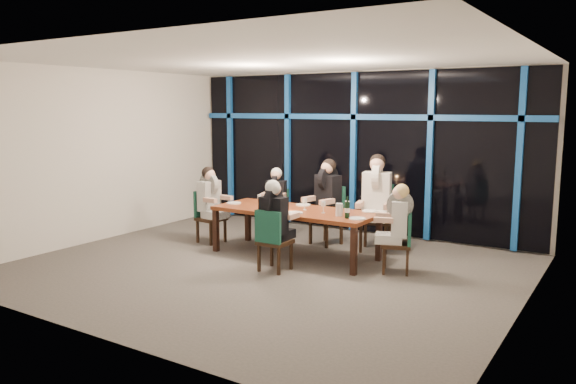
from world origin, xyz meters
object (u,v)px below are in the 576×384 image
(chair_end_right, at_px, (402,239))
(diner_end_left, at_px, (210,193))
(chair_far_mid, at_px, (330,212))
(chair_near_mid, at_px, (272,237))
(diner_far_left, at_px, (276,192))
(wine_bottle, at_px, (347,210))
(diner_far_mid, at_px, (326,189))
(diner_far_right, at_px, (376,189))
(diner_near_mid, at_px, (275,212))
(chair_end_left, at_px, (208,213))
(diner_end_right, at_px, (397,215))
(dining_table, at_px, (295,214))
(chair_far_left, at_px, (277,210))
(chair_far_right, at_px, (377,213))
(water_pitcher, at_px, (339,210))

(chair_end_right, relative_size, diner_end_left, 0.99)
(chair_far_mid, bearing_deg, chair_near_mid, -72.88)
(diner_far_left, relative_size, wine_bottle, 2.57)
(diner_far_mid, distance_m, diner_far_right, 0.89)
(chair_end_right, bearing_deg, diner_near_mid, -80.60)
(chair_near_mid, relative_size, diner_far_mid, 0.92)
(chair_end_left, xyz_separation_m, diner_end_right, (3.47, 0.01, 0.33))
(chair_end_left, bearing_deg, diner_far_left, -30.44)
(dining_table, height_order, chair_far_left, chair_far_left)
(chair_far_right, bearing_deg, diner_end_left, -171.24)
(dining_table, bearing_deg, chair_end_left, -179.93)
(diner_end_right, distance_m, wine_bottle, 0.71)
(dining_table, height_order, diner_far_right, diner_far_right)
(chair_end_left, bearing_deg, diner_near_mid, -105.96)
(chair_far_right, height_order, chair_end_right, chair_far_right)
(diner_far_right, relative_size, water_pitcher, 5.59)
(chair_near_mid, height_order, diner_end_right, diner_end_right)
(diner_end_right, relative_size, water_pitcher, 4.50)
(chair_far_right, xyz_separation_m, diner_far_right, (0.02, -0.09, 0.43))
(chair_end_left, xyz_separation_m, diner_end_left, (0.08, -0.01, 0.36))
(chair_end_right, xyz_separation_m, diner_far_mid, (-1.70, 0.90, 0.47))
(diner_far_mid, bearing_deg, diner_far_right, 17.99)
(diner_end_right, bearing_deg, diner_near_mid, -80.20)
(chair_end_left, bearing_deg, chair_far_left, -27.77)
(chair_far_left, distance_m, diner_far_left, 0.35)
(dining_table, height_order, diner_far_left, diner_far_left)
(wine_bottle, bearing_deg, diner_end_left, 175.94)
(diner_end_right, distance_m, diner_near_mid, 1.73)
(dining_table, distance_m, diner_end_right, 1.70)
(chair_end_left, distance_m, diner_far_right, 2.95)
(diner_near_mid, bearing_deg, chair_near_mid, 90.00)
(diner_far_left, bearing_deg, diner_end_left, -143.12)
(chair_end_right, bearing_deg, diner_far_left, -128.62)
(chair_far_left, xyz_separation_m, chair_end_left, (-0.74, -1.06, 0.03))
(diner_far_right, distance_m, diner_end_left, 2.84)
(diner_far_left, xyz_separation_m, diner_end_right, (2.71, -0.98, 0.01))
(dining_table, bearing_deg, diner_end_left, -179.61)
(chair_near_mid, relative_size, wine_bottle, 2.79)
(chair_end_left, bearing_deg, chair_far_right, -60.93)
(dining_table, height_order, diner_end_left, diner_end_left)
(dining_table, xyz_separation_m, diner_far_left, (-1.01, 0.99, 0.14))
(chair_far_mid, relative_size, wine_bottle, 3.10)
(chair_near_mid, height_order, wine_bottle, wine_bottle)
(chair_far_mid, distance_m, diner_end_left, 2.08)
(diner_far_mid, distance_m, diner_near_mid, 1.78)
(wine_bottle, bearing_deg, diner_far_right, 93.34)
(diner_far_mid, distance_m, diner_end_right, 1.88)
(chair_end_right, distance_m, wine_bottle, 0.88)
(diner_far_right, bearing_deg, chair_far_left, 164.25)
(diner_near_mid, bearing_deg, chair_far_left, -58.04)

